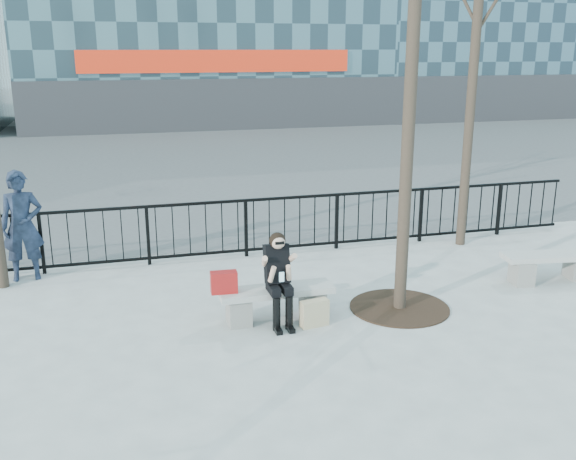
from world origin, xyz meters
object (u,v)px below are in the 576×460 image
object	(u,v)px
bench_second	(550,264)
seated_woman	(279,280)
bench_main	(276,300)
standing_man	(22,226)

from	to	relation	value
bench_second	seated_woman	size ratio (longest dim) A/B	1.21
bench_second	seated_woman	xyz separation A→B (m)	(-4.84, -0.47, 0.37)
bench_main	seated_woman	xyz separation A→B (m)	(0.00, -0.16, 0.37)
standing_man	bench_second	bearing A→B (deg)	-19.05
bench_main	bench_second	size ratio (longest dim) A/B	1.01
bench_second	seated_woman	world-z (taller)	seated_woman
seated_woman	bench_main	bearing A→B (deg)	90.00
bench_main	bench_second	xyz separation A→B (m)	(4.84, 0.31, -0.00)
bench_second	standing_man	size ratio (longest dim) A/B	0.87
seated_woman	bench_second	bearing A→B (deg)	5.49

